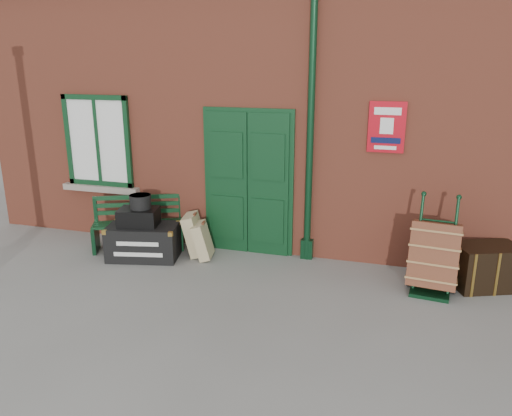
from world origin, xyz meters
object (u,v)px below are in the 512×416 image
at_px(houdini_trunk, 143,242).
at_px(dark_trunk, 486,267).
at_px(bench, 138,221).
at_px(porter_trolley, 434,256).

height_order(houdini_trunk, dark_trunk, dark_trunk).
xyz_separation_m(bench, dark_trunk, (5.18, 0.00, -0.14)).
bearing_deg(bench, houdini_trunk, -77.53).
bearing_deg(porter_trolley, bench, -177.65).
height_order(bench, houdini_trunk, bench).
distance_m(porter_trolley, dark_trunk, 0.78).
distance_m(bench, porter_trolley, 4.50).
xyz_separation_m(houdini_trunk, porter_trolley, (4.20, 0.09, 0.22)).
bearing_deg(houdini_trunk, dark_trunk, -7.98).
height_order(houdini_trunk, porter_trolley, porter_trolley).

